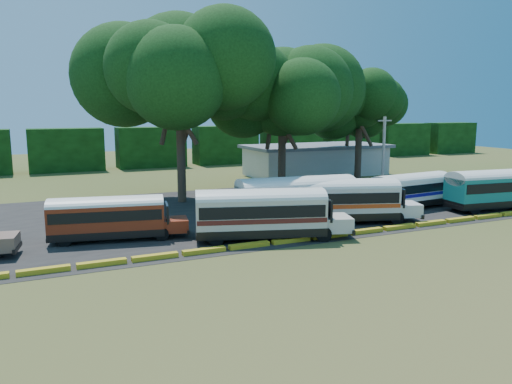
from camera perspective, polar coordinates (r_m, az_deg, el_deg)
name	(u,v)px	position (r m, az deg, el deg)	size (l,w,h in m)	color
ground	(318,244)	(32.92, 7.15, -5.89)	(160.00, 160.00, 0.00)	#314918
asphalt_strip	(256,209)	(43.69, 0.02, -1.97)	(64.00, 24.00, 0.02)	black
curb	(311,238)	(33.70, 6.27, -5.24)	(53.70, 0.45, 0.30)	gold
terminal_building	(316,159)	(67.07, 6.88, 3.71)	(19.00, 9.00, 4.00)	beige
treeline_backdrop	(151,147)	(77.03, -11.90, 5.03)	(130.00, 4.00, 6.00)	black
bus_red	(110,215)	(34.49, -16.32, -2.58)	(9.29, 3.89, 2.97)	black
bus_cream_west	(264,211)	(33.23, 0.89, -2.21)	(10.79, 5.53, 3.45)	black
bus_cream_east	(299,197)	(38.02, 4.96, -0.59)	(11.28, 3.83, 3.64)	black
bus_white_red	(344,198)	(38.76, 10.06, -0.69)	(10.69, 5.71, 3.42)	black
bus_white_blue	(413,189)	(45.97, 17.49, 0.37)	(9.65, 3.28, 3.11)	black
bus_teal	(498,187)	(48.02, 25.89, 0.53)	(10.90, 3.81, 3.51)	black
tree_west	(179,70)	(47.07, -8.80, 13.61)	(13.85, 13.85, 17.27)	#392A1C
tree_center	(282,92)	(52.00, 3.04, 11.29)	(12.26, 12.26, 14.87)	#392A1C
tree_east	(360,101)	(61.92, 11.80, 10.17)	(9.28, 9.28, 13.11)	#392A1C
utility_pole	(383,156)	(51.53, 14.35, 4.05)	(1.60, 0.30, 7.93)	gray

